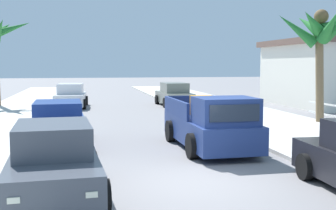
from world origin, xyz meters
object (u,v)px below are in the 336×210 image
car_left_near (174,95)px  car_left_mid (58,126)px  car_right_mid (54,162)px  palm_tree_left_fore (322,31)px  car_right_near (71,96)px  pickup_truck (211,125)px

car_left_near → car_left_mid: bearing=-117.2°
car_right_mid → palm_tree_left_fore: bearing=38.4°
car_left_near → car_right_mid: same height
car_right_near → palm_tree_left_fore: palm_tree_left_fore is taller
car_left_mid → car_right_mid: (0.19, -5.65, 0.00)m
pickup_truck → car_right_near: bearing=107.9°
pickup_truck → palm_tree_left_fore: bearing=35.6°
car_right_near → car_right_mid: bearing=-89.7°
car_right_near → car_right_mid: 19.16m
car_left_near → palm_tree_left_fore: (4.78, -9.96, 3.59)m
car_left_near → car_right_mid: 20.16m
pickup_truck → palm_tree_left_fore: palm_tree_left_fore is taller
car_left_near → palm_tree_left_fore: bearing=-64.4°
pickup_truck → car_right_mid: size_ratio=1.21×
palm_tree_left_fore → car_right_mid: bearing=-141.6°
car_right_near → palm_tree_left_fore: size_ratio=0.82×
palm_tree_left_fore → car_left_near: bearing=115.6°
car_right_near → car_left_near: bearing=-1.1°
pickup_truck → car_right_near: size_ratio=1.21×
pickup_truck → car_left_near: (1.95, 14.78, -0.08)m
car_left_mid → car_right_mid: 5.66m
car_left_near → car_left_mid: size_ratio=1.00×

